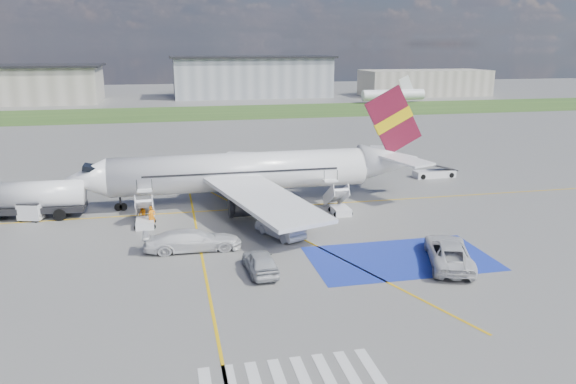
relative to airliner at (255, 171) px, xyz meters
name	(u,v)px	position (x,y,z in m)	size (l,w,h in m)	color
ground	(264,250)	(-1.51, -14.00, -3.39)	(400.00, 400.00, 0.00)	#60605E
grass_strip	(196,113)	(-1.51, 81.00, -3.39)	(400.00, 30.00, 0.01)	#2D4C1E
taxiway_line_main	(244,209)	(-1.51, -2.00, -3.39)	(120.00, 0.20, 0.01)	gold
taxiway_line_cross	(213,313)	(-6.51, -24.00, -3.39)	(0.20, 60.00, 0.01)	gold
taxiway_line_diag	(244,209)	(-1.51, -2.00, -3.39)	(0.20, 60.00, 0.01)	gold
staging_box	(401,258)	(8.49, -18.00, -3.39)	(14.00, 8.00, 0.01)	#1A2E9D
crosswalk	(292,380)	(-3.31, -32.00, -3.39)	(9.00, 4.00, 0.01)	silver
terminal_centre	(252,77)	(18.49, 121.00, 2.61)	(48.00, 18.00, 12.00)	gray
terminal_east	(424,83)	(73.49, 114.00, 0.61)	(40.00, 16.00, 8.00)	gray
airliner	(255,171)	(0.00, 0.00, 0.00)	(36.81, 32.95, 11.92)	silver
airstairs_fwd	(145,219)	(-11.01, -5.30, -2.77)	(1.90, 5.20, 3.60)	silver
airstairs_aft	(339,207)	(7.49, -5.30, -2.77)	(1.90, 5.20, 3.60)	silver
fuel_tanker	(28,203)	(-21.82, -0.65, -1.89)	(10.60, 3.48, 3.56)	black
gpu_cart	(30,213)	(-21.52, -1.56, -2.61)	(2.36, 1.84, 1.74)	silver
belt_loader	(435,174)	(23.70, 6.77, -2.98)	(5.56, 2.18, 1.65)	silver
car_silver_a	(260,262)	(-2.57, -18.42, -2.55)	(1.99, 4.94, 1.68)	#A9ACB0
car_silver_b	(280,227)	(0.40, -11.01, -2.53)	(1.82, 5.22, 1.72)	#ACAEB3
van_white_a	(449,248)	(11.63, -19.59, -2.20)	(2.92, 6.34, 2.38)	silver
van_white_b	(193,237)	(-7.09, -12.71, -2.26)	(2.34, 5.77, 2.26)	silver
crew_fwd	(152,216)	(-10.38, -5.90, -2.41)	(0.72, 0.47, 1.96)	orange
crew_nose	(143,213)	(-11.26, -4.12, -2.60)	(0.77, 0.60, 1.58)	orange
crew_aft	(305,218)	(3.09, -8.91, -2.52)	(1.02, 0.42, 1.74)	orange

